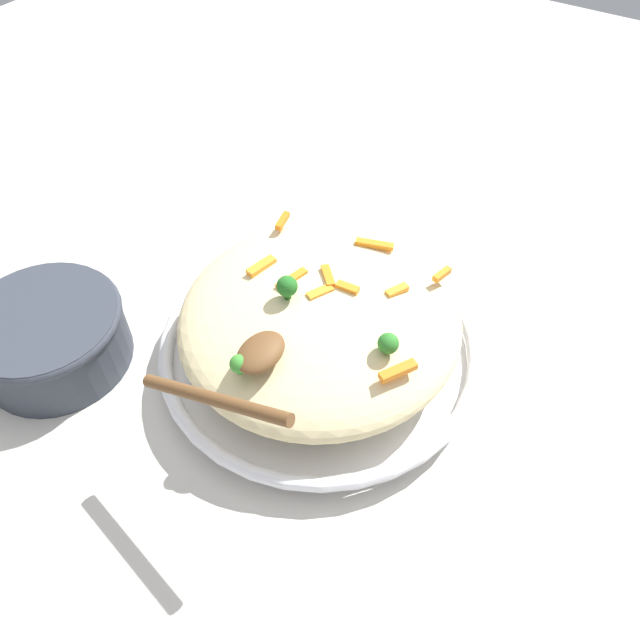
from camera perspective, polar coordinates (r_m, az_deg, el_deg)
ground_plane at (r=0.71m, az=-0.00°, el=-3.52°), size 2.40×2.40×0.00m
serving_bowl at (r=0.69m, az=-0.00°, el=-2.53°), size 0.37×0.37×0.04m
pasta_mound at (r=0.65m, az=-0.00°, el=0.27°), size 0.31×0.31×0.08m
carrot_piece_0 at (r=0.64m, az=0.76°, el=4.24°), size 0.03×0.03×0.01m
carrot_piece_1 at (r=0.64m, az=7.39°, el=2.81°), size 0.03×0.02×0.01m
carrot_piece_2 at (r=0.64m, az=-2.56°, el=4.06°), size 0.04×0.02×0.01m
carrot_piece_3 at (r=0.62m, az=0.01°, el=2.63°), size 0.03×0.02×0.01m
carrot_piece_4 at (r=0.63m, az=2.65°, el=3.10°), size 0.01×0.03×0.01m
carrot_piece_5 at (r=0.66m, az=-5.48°, el=5.27°), size 0.04×0.02×0.01m
carrot_piece_6 at (r=0.57m, az=7.49°, el=-4.85°), size 0.04×0.03×0.01m
carrot_piece_7 at (r=0.69m, az=5.26°, el=7.25°), size 0.02×0.04×0.01m
carrot_piece_8 at (r=0.66m, az=11.62°, el=4.31°), size 0.03×0.01×0.01m
carrot_piece_9 at (r=0.72m, az=-3.62°, el=9.47°), size 0.03×0.01×0.01m
broccoli_floret_0 at (r=0.58m, az=6.56°, el=-2.27°), size 0.02×0.02×0.02m
broccoli_floret_1 at (r=0.61m, az=-3.18°, el=3.21°), size 0.02×0.02×0.03m
broccoli_floret_2 at (r=0.56m, az=-7.76°, el=-4.21°), size 0.02×0.02×0.02m
serving_spoon at (r=0.54m, az=-7.02°, el=-4.71°), size 0.12×0.16×0.06m
companion_bowl at (r=0.74m, az=-24.56°, el=-1.30°), size 0.18×0.18×0.08m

